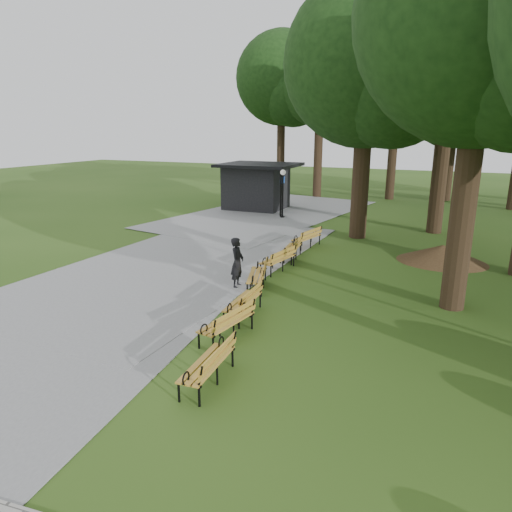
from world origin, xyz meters
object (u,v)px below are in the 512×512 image
at_px(bench_4, 278,259).
at_px(lawn_tree_4, 455,30).
at_px(lawn_tree_0, 487,15).
at_px(dirt_mound, 442,253).
at_px(bench_0, 207,364).
at_px(bench_2, 243,302).
at_px(kiosk, 256,186).
at_px(bench_5, 291,249).
at_px(lamp_post, 283,183).
at_px(bench_3, 257,275).
at_px(bench_1, 226,322).
at_px(bench_6, 306,238).
at_px(lawn_tree_2, 368,63).
at_px(person, 237,263).

height_order(bench_4, lawn_tree_4, lawn_tree_4).
xyz_separation_m(lawn_tree_0, lawn_tree_4, (-1.13, 10.69, 1.60)).
bearing_deg(lawn_tree_0, dirt_mound, 95.67).
height_order(bench_0, bench_2, same).
bearing_deg(kiosk, bench_5, -60.11).
height_order(bench_2, bench_4, same).
height_order(lamp_post, bench_3, lamp_post).
bearing_deg(dirt_mound, bench_1, -115.82).
bearing_deg(bench_1, kiosk, -148.74).
xyz_separation_m(bench_0, bench_1, (-0.61, 2.05, 0.00)).
bearing_deg(bench_4, dirt_mound, 134.25).
relative_size(bench_0, bench_6, 1.00).
bearing_deg(bench_5, lawn_tree_4, 140.58).
bearing_deg(bench_5, dirt_mound, 103.74).
distance_m(dirt_mound, bench_3, 8.00).
bearing_deg(bench_0, lawn_tree_0, 141.78).
relative_size(bench_0, bench_2, 1.00).
xyz_separation_m(lawn_tree_0, lawn_tree_2, (-4.49, 8.03, 0.03)).
bearing_deg(bench_5, bench_3, -4.24).
relative_size(kiosk, bench_1, 2.50).
bearing_deg(bench_2, lamp_post, -166.79).
distance_m(lawn_tree_0, lawn_tree_2, 9.20).
xyz_separation_m(bench_3, lawn_tree_4, (4.88, 11.44, 9.06)).
bearing_deg(bench_2, bench_5, -176.16).
height_order(person, bench_4, person).
bearing_deg(bench_3, bench_2, -3.43).
bearing_deg(lawn_tree_2, bench_1, -93.06).
relative_size(bench_6, lawn_tree_0, 0.17).
xyz_separation_m(bench_4, lawn_tree_0, (6.07, -1.34, 7.46)).
xyz_separation_m(bench_3, bench_5, (-0.14, 3.74, 0.00)).
relative_size(bench_3, bench_5, 1.00).
bearing_deg(bench_3, dirt_mound, 118.64).
distance_m(lamp_post, bench_0, 18.62).
distance_m(bench_4, lawn_tree_0, 9.71).
distance_m(bench_0, bench_4, 8.12).
bearing_deg(bench_0, bench_1, -167.16).
xyz_separation_m(bench_4, lawn_tree_2, (1.58, 6.69, 7.49)).
relative_size(bench_1, lawn_tree_0, 0.17).
xyz_separation_m(bench_2, lawn_tree_0, (5.40, 3.13, 7.46)).
relative_size(bench_5, lawn_tree_2, 0.16).
xyz_separation_m(person, bench_1, (1.46, -3.63, -0.41)).
distance_m(person, lawn_tree_0, 9.72).
bearing_deg(bench_5, kiosk, -155.98).
bearing_deg(bench_6, bench_1, 18.75).
bearing_deg(bench_5, lawn_tree_2, 155.46).
xyz_separation_m(lamp_post, lawn_tree_0, (9.60, -11.21, 5.83)).
xyz_separation_m(lamp_post, bench_5, (3.46, -8.22, -1.63)).
height_order(kiosk, dirt_mound, kiosk).
distance_m(lawn_tree_2, lawn_tree_4, 4.56).
relative_size(bench_1, lawn_tree_2, 0.16).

